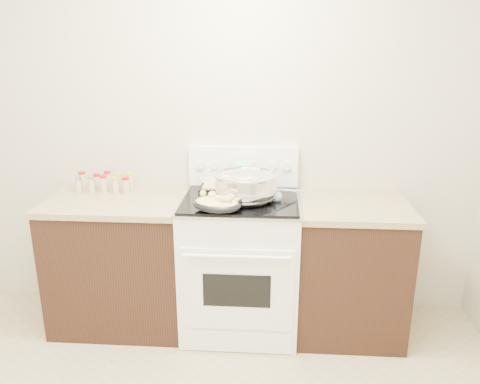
{
  "coord_description": "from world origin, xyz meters",
  "views": [
    {
      "loc": [
        0.55,
        -1.47,
        1.9
      ],
      "look_at": [
        0.35,
        1.37,
        1.0
      ],
      "focal_mm": 35.0,
      "sensor_mm": 36.0,
      "label": 1
    }
  ],
  "objects": [
    {
      "name": "baking_sheet",
      "position": [
        0.28,
        1.66,
        0.96
      ],
      "size": [
        0.45,
        0.32,
        0.06
      ],
      "color": "black",
      "rests_on": "kitchen_range"
    },
    {
      "name": "room_shell",
      "position": [
        0.0,
        0.0,
        1.7
      ],
      "size": [
        4.1,
        3.6,
        2.75
      ],
      "color": "beige",
      "rests_on": "ground"
    },
    {
      "name": "roasting_pan",
      "position": [
        0.23,
        1.16,
        0.99
      ],
      "size": [
        0.35,
        0.29,
        0.12
      ],
      "color": "black",
      "rests_on": "kitchen_range"
    },
    {
      "name": "counter_right",
      "position": [
        1.08,
        1.43,
        0.46
      ],
      "size": [
        0.73,
        0.67,
        0.92
      ],
      "color": "black",
      "rests_on": "ground"
    },
    {
      "name": "wooden_spoon",
      "position": [
        0.36,
        1.34,
        0.95
      ],
      "size": [
        0.13,
        0.23,
        0.04
      ],
      "color": "#A47B4A",
      "rests_on": "kitchen_range"
    },
    {
      "name": "mixing_bowl",
      "position": [
        0.39,
        1.36,
        1.04
      ],
      "size": [
        0.41,
        0.41,
        0.24
      ],
      "color": "silver",
      "rests_on": "kitchen_range"
    },
    {
      "name": "spice_jars",
      "position": [
        -0.6,
        1.59,
        0.98
      ],
      "size": [
        0.39,
        0.14,
        0.13
      ],
      "color": "#BFB28C",
      "rests_on": "counter_left"
    },
    {
      "name": "blue_ladle",
      "position": [
        0.6,
        1.39,
        0.97
      ],
      "size": [
        0.23,
        0.17,
        0.09
      ],
      "color": "#91BCD8",
      "rests_on": "kitchen_range"
    },
    {
      "name": "kitchen_range",
      "position": [
        0.35,
        1.42,
        0.49
      ],
      "size": [
        0.78,
        0.73,
        1.22
      ],
      "color": "white",
      "rests_on": "ground"
    },
    {
      "name": "counter_left",
      "position": [
        -0.48,
        1.43,
        0.46
      ],
      "size": [
        0.93,
        0.67,
        0.92
      ],
      "color": "black",
      "rests_on": "ground"
    }
  ]
}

